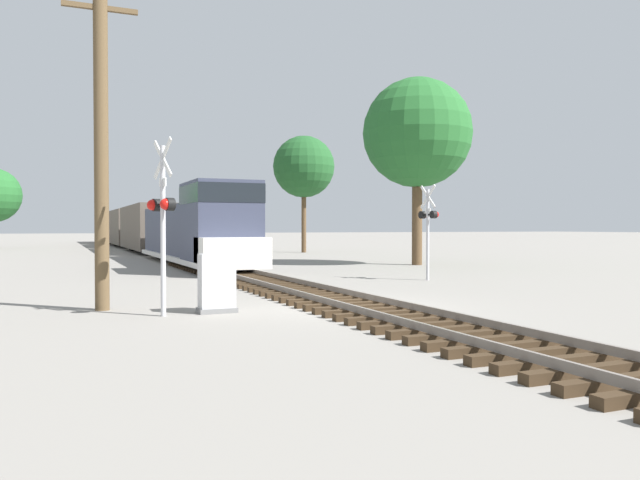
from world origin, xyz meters
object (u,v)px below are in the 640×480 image
freight_train (138,228)px  tree_mid_background (304,167)px  crossing_signal_near (162,213)px  tree_far_right (417,133)px  crossing_signal_far (428,221)px  utility_pole (101,144)px  relay_cabinet (217,284)px

freight_train → tree_mid_background: 16.84m
crossing_signal_near → tree_mid_background: 36.58m
freight_train → tree_far_right: (11.32, -28.86, 5.24)m
freight_train → crossing_signal_near: size_ratio=16.12×
tree_mid_background → freight_train: bearing=137.0°
freight_train → tree_far_right: tree_far_right is taller
crossing_signal_far → utility_pole: (-12.35, -4.28, 1.84)m
freight_train → relay_cabinet: freight_train is taller
crossing_signal_far → tree_far_right: 10.98m
relay_cabinet → freight_train: bearing=85.6°
relay_cabinet → tree_mid_background: (15.08, 32.26, 6.25)m
crossing_signal_far → relay_cabinet: (-9.82, -5.81, -1.60)m
utility_pole → freight_train: bearing=82.0°
crossing_signal_far → utility_pole: 13.20m
crossing_signal_far → utility_pole: size_ratio=0.46×
freight_train → utility_pole: 42.17m
utility_pole → relay_cabinet: bearing=-31.2°
crossing_signal_near → tree_far_right: (15.97, 14.50, 4.77)m
crossing_signal_far → tree_mid_background: tree_mid_background is taller
relay_cabinet → crossing_signal_far: bearing=30.6°
crossing_signal_far → relay_cabinet: bearing=115.8°
crossing_signal_near → crossing_signal_far: bearing=101.9°
freight_train → tree_far_right: 31.44m
freight_train → crossing_signal_near: crossing_signal_near is taller
crossing_signal_far → tree_mid_background: (5.26, 26.44, 4.65)m
utility_pole → tree_mid_background: 35.52m
tree_mid_background → crossing_signal_near: bearing=-116.9°
crossing_signal_near → tree_mid_background: bearing=136.9°
freight_train → tree_mid_background: size_ratio=7.03×
tree_far_right → utility_pole: bearing=-143.2°
relay_cabinet → crossing_signal_near: bearing=-174.4°
utility_pole → tree_far_right: (17.18, 12.84, 3.04)m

